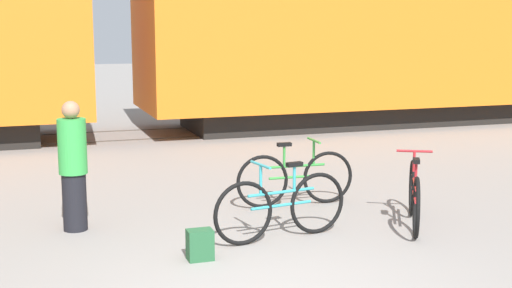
{
  "coord_description": "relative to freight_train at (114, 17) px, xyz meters",
  "views": [
    {
      "loc": [
        -2.13,
        -5.88,
        2.57
      ],
      "look_at": [
        0.61,
        2.3,
        1.1
      ],
      "focal_mm": 50.0,
      "sensor_mm": 36.0,
      "label": 1
    }
  ],
  "objects": [
    {
      "name": "bicycle_teal",
      "position": [
        0.78,
        -8.63,
        -2.3
      ],
      "size": [
        1.77,
        0.46,
        0.95
      ],
      "color": "black",
      "rests_on": "ground_plane"
    },
    {
      "name": "backpack",
      "position": [
        -0.33,
        -9.06,
        -2.54
      ],
      "size": [
        0.28,
        0.2,
        0.34
      ],
      "color": "#235633",
      "rests_on": "ground_plane"
    },
    {
      "name": "rail_near",
      "position": [
        -0.0,
        -0.72,
        -2.7
      ],
      "size": [
        71.23,
        0.07,
        0.01
      ],
      "primitive_type": "cube",
      "color": "#4C4238",
      "rests_on": "ground_plane"
    },
    {
      "name": "bicycle_maroon",
      "position": [
        2.59,
        -8.63,
        -2.31
      ],
      "size": [
        0.9,
        1.62,
        0.94
      ],
      "color": "black",
      "rests_on": "ground_plane"
    },
    {
      "name": "freight_train",
      "position": [
        0.0,
        0.0,
        0.0
      ],
      "size": [
        59.23,
        3.2,
        5.23
      ],
      "color": "black",
      "rests_on": "ground_plane"
    },
    {
      "name": "rail_far",
      "position": [
        -0.0,
        0.72,
        -2.7
      ],
      "size": [
        71.23,
        0.07,
        0.01
      ],
      "primitive_type": "cube",
      "color": "#4C4238",
      "rests_on": "ground_plane"
    },
    {
      "name": "bicycle_green",
      "position": [
        1.54,
        -7.19,
        -2.31
      ],
      "size": [
        1.74,
        0.46,
        0.94
      ],
      "color": "black",
      "rests_on": "ground_plane"
    },
    {
      "name": "person_in_green",
      "position": [
        -1.53,
        -7.45,
        -1.9
      ],
      "size": [
        0.35,
        0.35,
        1.63
      ],
      "rotation": [
        0.0,
        0.0,
        6.16
      ],
      "color": "black",
      "rests_on": "ground_plane"
    }
  ]
}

